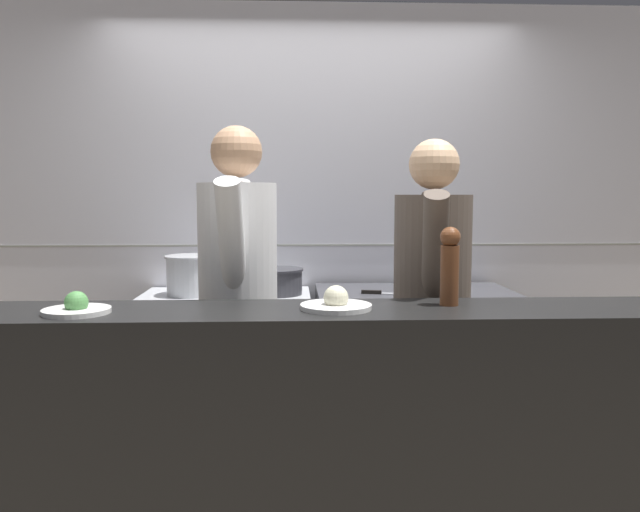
# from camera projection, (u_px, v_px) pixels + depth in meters

# --- Properties ---
(wall_back_tiled) EXTENTS (8.00, 0.06, 2.60)m
(wall_back_tiled) POSITION_uv_depth(u_px,v_px,m) (311.00, 221.00, 3.84)
(wall_back_tiled) COLOR silver
(wall_back_tiled) RESTS_ON ground_plane
(oven_range) EXTENTS (0.95, 0.71, 0.90)m
(oven_range) POSITION_uv_depth(u_px,v_px,m) (226.00, 375.00, 3.50)
(oven_range) COLOR #232326
(oven_range) RESTS_ON ground_plane
(prep_counter) EXTENTS (1.10, 0.65, 0.92)m
(prep_counter) POSITION_uv_depth(u_px,v_px,m) (414.00, 371.00, 3.55)
(prep_counter) COLOR #38383D
(prep_counter) RESTS_ON ground_plane
(pass_counter) EXTENTS (2.94, 0.45, 1.03)m
(pass_counter) POSITION_uv_depth(u_px,v_px,m) (346.00, 443.00, 2.37)
(pass_counter) COLOR black
(pass_counter) RESTS_ON ground_plane
(stock_pot) EXTENTS (0.31, 0.31, 0.22)m
(stock_pot) POSITION_uv_depth(u_px,v_px,m) (193.00, 274.00, 3.50)
(stock_pot) COLOR #B7BABF
(stock_pot) RESTS_ON oven_range
(sauce_pot) EXTENTS (0.31, 0.31, 0.15)m
(sauce_pot) POSITION_uv_depth(u_px,v_px,m) (276.00, 280.00, 3.52)
(sauce_pot) COLOR #2D2D33
(sauce_pot) RESTS_ON oven_range
(mixing_bowl_steel) EXTENTS (0.22, 0.22, 0.09)m
(mixing_bowl_steel) POSITION_uv_depth(u_px,v_px,m) (451.00, 282.00, 3.54)
(mixing_bowl_steel) COLOR #B7BABF
(mixing_bowl_steel) RESTS_ON prep_counter
(chefs_knife) EXTENTS (0.34, 0.10, 0.02)m
(chefs_knife) POSITION_uv_depth(u_px,v_px,m) (387.00, 293.00, 3.39)
(chefs_knife) COLOR #B7BABF
(chefs_knife) RESTS_ON prep_counter
(plated_dish_main) EXTENTS (0.24, 0.24, 0.08)m
(plated_dish_main) POSITION_uv_depth(u_px,v_px,m) (77.00, 308.00, 2.23)
(plated_dish_main) COLOR white
(plated_dish_main) RESTS_ON pass_counter
(plated_dish_appetiser) EXTENTS (0.27, 0.27, 0.09)m
(plated_dish_appetiser) POSITION_uv_depth(u_px,v_px,m) (336.00, 303.00, 2.31)
(plated_dish_appetiser) COLOR white
(plated_dish_appetiser) RESTS_ON pass_counter
(pepper_mill) EXTENTS (0.08, 0.08, 0.30)m
(pepper_mill) POSITION_uv_depth(u_px,v_px,m) (450.00, 264.00, 2.38)
(pepper_mill) COLOR brown
(pepper_mill) RESTS_ON pass_counter
(chef_head_cook) EXTENTS (0.37, 0.77, 1.77)m
(chef_head_cook) POSITION_uv_depth(u_px,v_px,m) (238.00, 298.00, 2.87)
(chef_head_cook) COLOR black
(chef_head_cook) RESTS_ON ground_plane
(chef_sous) EXTENTS (0.40, 0.75, 1.71)m
(chef_sous) POSITION_uv_depth(u_px,v_px,m) (432.00, 307.00, 2.84)
(chef_sous) COLOR black
(chef_sous) RESTS_ON ground_plane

